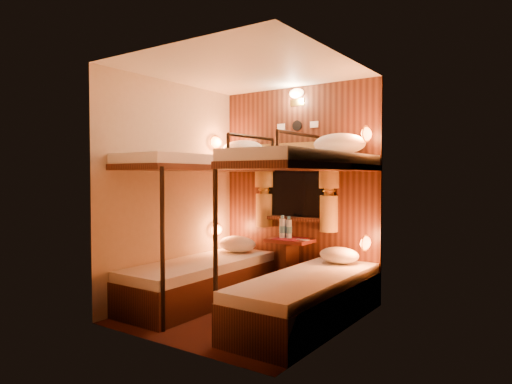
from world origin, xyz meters
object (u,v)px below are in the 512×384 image
Objects in this scene: bottle_left at (283,228)px; bunk_right at (307,264)px; table at (290,259)px; bunk_left at (201,251)px; bottle_right at (289,229)px.

bunk_right is at bearing -46.44° from bottle_left.
table is at bearing 129.67° from bunk_right.
bottle_left is at bearing 179.22° from table.
bunk_left is 1.02m from table.
bunk_left is 0.98m from bottle_left.
bunk_left is 1.00× the size of bunk_right.
bottle_left is at bearing 133.56° from bunk_right.
bottle_left is at bearing -167.00° from bottle_right.
table is at bearing 50.33° from bunk_left.
bunk_right is 1.02m from table.
bunk_left and bunk_right have the same top height.
bunk_right is at bearing 0.00° from bunk_left.
bottle_left is at bearing 54.81° from bunk_left.
bunk_right reaches higher than bottle_left.
bunk_right is 1.06m from bottle_right.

